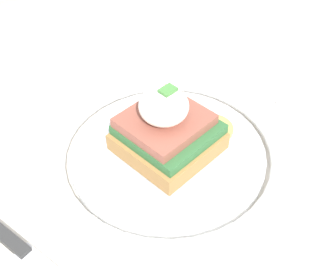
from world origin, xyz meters
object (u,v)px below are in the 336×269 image
Objects in this scene: plate at (168,153)px; sandwich at (167,128)px; fork at (260,93)px; knife at (21,250)px.

plate is 0.03m from sandwich.
sandwich reaches higher than fork.
knife reaches higher than fork.
sandwich is 0.65× the size of knife.
knife is at bearing -4.88° from plate.
knife is (0.17, -0.01, -0.01)m from plate.
sandwich is at bearing 175.60° from knife.
sandwich is (-0.00, -0.00, 0.03)m from plate.
knife is at bearing -4.40° from sandwich.
fork is 0.34m from knife.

